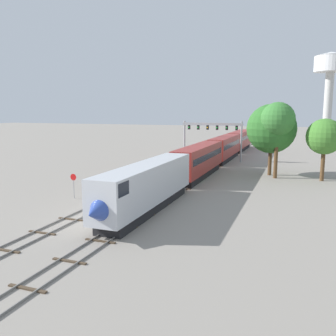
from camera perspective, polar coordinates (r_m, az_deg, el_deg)
ground_plane at (r=34.81m, az=-8.45°, el=-7.77°), size 400.00×400.00×0.00m
track_main at (r=90.83m, az=11.10°, el=2.69°), size 2.60×200.00×0.16m
track_near at (r=72.59m, az=4.28°, el=1.23°), size 2.60×160.00×0.16m
passenger_train at (r=64.40m, az=7.36°, el=2.44°), size 3.04×79.41×4.80m
signal_gantry at (r=72.02m, az=7.02°, el=5.76°), size 12.10×0.49×7.94m
water_tower at (r=128.25m, az=24.32°, el=13.86°), size 10.13×10.13×28.09m
stop_sign at (r=42.65m, az=-14.74°, el=-2.23°), size 0.76×0.08×2.88m
trackside_tree_left at (r=55.39m, az=16.99°, el=7.30°), size 5.04×5.04×11.25m
trackside_tree_mid at (r=55.58m, az=23.56°, el=4.55°), size 5.07×5.07×8.92m
trackside_tree_right at (r=57.76m, az=16.06°, el=6.00°), size 7.56×7.56×11.04m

